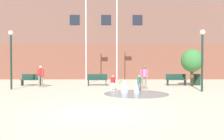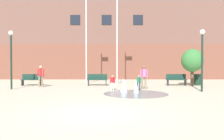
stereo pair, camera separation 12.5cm
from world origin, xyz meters
The scene contains 16 objects.
ground_plane centered at (0.00, 0.00, 0.00)m, with size 100.00×100.00×0.00m, color #BCB299.
library_building centered at (0.00, 19.83, 4.41)m, with size 36.00×6.05×8.83m.
splash_fountain centered at (1.67, 5.35, 0.30)m, with size 3.70×3.70×0.85m.
park_bench_far_left centered at (-5.83, 9.80, 0.48)m, with size 1.60×0.44×0.91m.
park_bench_left_of_flagpoles centered at (-0.57, 9.78, 0.48)m, with size 1.60×0.44×0.91m.
park_bench_under_right_flagpole centered at (5.75, 9.82, 0.48)m, with size 1.60×0.44×0.91m.
child_in_fountain centered at (2.34, 6.50, 0.58)m, with size 0.31×0.24×0.99m.
child_with_pink_shirt centered at (0.64, 6.40, 0.58)m, with size 0.31×0.21×0.99m.
adult_near_bench centered at (-4.68, 8.54, 0.93)m, with size 0.50×0.39×1.59m.
adult_in_red centered at (2.76, 7.11, 0.93)m, with size 0.50×0.34×1.59m.
flagpole_left centered at (-1.61, 11.34, 4.36)m, with size 0.80×0.10×8.22m.
flagpole_right centered at (1.07, 11.34, 4.40)m, with size 0.80×0.10×8.31m.
lamp_post_left_lane centered at (-6.20, 7.12, 2.58)m, with size 0.32×0.32×3.96m.
lamp_post_right_lane centered at (6.17, 5.87, 2.51)m, with size 0.32×0.32×3.83m.
trash_can centered at (7.52, 10.05, 0.45)m, with size 0.56×0.56×0.90m, color #193323.
street_tree_near_building centered at (6.83, 9.32, 1.97)m, with size 1.68×1.68×2.88m.
Camera 2 is at (0.60, -7.60, 1.68)m, focal length 35.00 mm.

